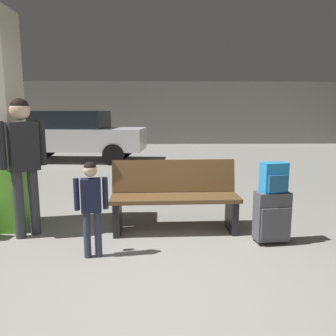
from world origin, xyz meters
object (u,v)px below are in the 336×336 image
at_px(backpack_bright, 274,178).
at_px(child, 91,199).
at_px(bench, 175,196).
at_px(adult, 23,153).
at_px(suitcase, 272,216).
at_px(parked_car_far, 75,134).

relative_size(backpack_bright, child, 0.34).
height_order(bench, child, child).
distance_m(bench, adult, 1.90).
relative_size(suitcase, adult, 0.36).
bearing_deg(parked_car_far, child, -75.05).
relative_size(bench, adult, 0.97).
bearing_deg(child, bench, 41.47).
relative_size(suitcase, backpack_bright, 1.78).
distance_m(backpack_bright, parked_car_far, 7.67).
bearing_deg(bench, child, -138.53).
xyz_separation_m(bench, child, (-0.89, -0.79, 0.18)).
relative_size(bench, parked_car_far, 0.38).
bearing_deg(parked_car_far, suitcase, -59.92).
bearing_deg(adult, child, -34.68).
bearing_deg(bench, adult, -174.95).
height_order(backpack_bright, adult, adult).
xyz_separation_m(child, parked_car_far, (-1.86, 6.95, 0.18)).
distance_m(bench, suitcase, 1.20).
distance_m(child, adult, 1.18).
xyz_separation_m(backpack_bright, parked_car_far, (-3.84, 6.63, 0.03)).
bearing_deg(suitcase, child, -170.91).
bearing_deg(child, adult, 145.32).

